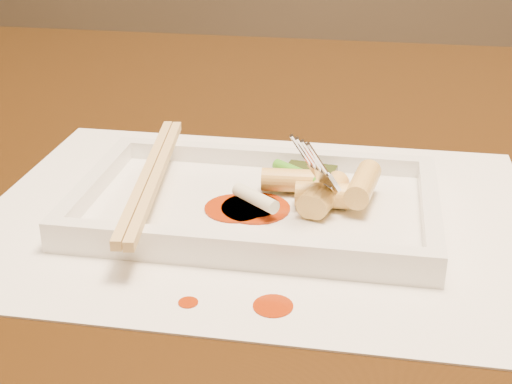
% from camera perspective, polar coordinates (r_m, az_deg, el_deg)
% --- Properties ---
extents(table, '(1.40, 0.90, 0.75)m').
position_cam_1_polar(table, '(0.66, 6.91, -5.83)').
color(table, black).
rests_on(table, ground).
extents(placemat, '(0.40, 0.30, 0.00)m').
position_cam_1_polar(placemat, '(0.52, -0.00, -1.85)').
color(placemat, white).
rests_on(placemat, table).
extents(sauce_splatter_a, '(0.02, 0.02, 0.00)m').
position_cam_1_polar(sauce_splatter_a, '(0.42, 1.38, -9.10)').
color(sauce_splatter_a, '#9A2804').
rests_on(sauce_splatter_a, placemat).
extents(sauce_splatter_b, '(0.01, 0.01, 0.00)m').
position_cam_1_polar(sauce_splatter_b, '(0.43, -5.45, -8.79)').
color(sauce_splatter_b, '#9A2804').
rests_on(sauce_splatter_b, placemat).
extents(plate_base, '(0.26, 0.16, 0.01)m').
position_cam_1_polar(plate_base, '(0.52, 0.00, -1.39)').
color(plate_base, white).
rests_on(plate_base, placemat).
extents(plate_rim_far, '(0.26, 0.01, 0.01)m').
position_cam_1_polar(plate_rim_far, '(0.58, 1.23, 2.81)').
color(plate_rim_far, white).
rests_on(plate_rim_far, plate_base).
extents(plate_rim_near, '(0.26, 0.01, 0.01)m').
position_cam_1_polar(plate_rim_near, '(0.45, -1.59, -4.31)').
color(plate_rim_near, white).
rests_on(plate_rim_near, plate_base).
extents(plate_rim_left, '(0.01, 0.14, 0.01)m').
position_cam_1_polar(plate_rim_left, '(0.55, -12.82, 0.66)').
color(plate_rim_left, white).
rests_on(plate_rim_left, plate_base).
extents(plate_rim_right, '(0.01, 0.14, 0.01)m').
position_cam_1_polar(plate_rim_right, '(0.51, 13.76, -1.31)').
color(plate_rim_right, white).
rests_on(plate_rim_right, plate_base).
extents(veg_piece, '(0.04, 0.03, 0.01)m').
position_cam_1_polar(veg_piece, '(0.55, 4.31, 1.27)').
color(veg_piece, black).
rests_on(veg_piece, plate_base).
extents(scallion_white, '(0.04, 0.03, 0.01)m').
position_cam_1_polar(scallion_white, '(0.50, -0.05, -0.49)').
color(scallion_white, '#EAEACC').
rests_on(scallion_white, plate_base).
extents(scallion_green, '(0.07, 0.06, 0.01)m').
position_cam_1_polar(scallion_green, '(0.53, 4.86, 0.88)').
color(scallion_green, '#349017').
rests_on(scallion_green, plate_base).
extents(chopstick_a, '(0.03, 0.21, 0.01)m').
position_cam_1_polar(chopstick_a, '(0.53, -8.73, 1.37)').
color(chopstick_a, tan).
rests_on(chopstick_a, plate_rim_near).
extents(chopstick_b, '(0.03, 0.21, 0.01)m').
position_cam_1_polar(chopstick_b, '(0.53, -7.91, 1.32)').
color(chopstick_b, tan).
rests_on(chopstick_b, plate_rim_near).
extents(fork, '(0.09, 0.10, 0.14)m').
position_cam_1_polar(fork, '(0.50, 8.29, 6.88)').
color(fork, silver).
rests_on(fork, plate_base).
extents(sauce_blob_0, '(0.05, 0.05, 0.00)m').
position_cam_1_polar(sauce_blob_0, '(0.51, -0.03, -1.30)').
color(sauce_blob_0, '#9A2804').
rests_on(sauce_blob_0, plate_base).
extents(sauce_blob_1, '(0.05, 0.05, 0.00)m').
position_cam_1_polar(sauce_blob_1, '(0.51, -1.64, -1.30)').
color(sauce_blob_1, '#9A2804').
rests_on(sauce_blob_1, plate_base).
extents(sauce_blob_2, '(0.04, 0.04, 0.00)m').
position_cam_1_polar(sauce_blob_2, '(0.52, -0.23, -1.14)').
color(sauce_blob_2, '#9A2804').
rests_on(sauce_blob_2, plate_base).
extents(rice_cake_0, '(0.03, 0.05, 0.02)m').
position_cam_1_polar(rice_cake_0, '(0.51, 5.70, -0.21)').
color(rice_cake_0, '#F0D170').
rests_on(rice_cake_0, plate_base).
extents(rice_cake_1, '(0.05, 0.02, 0.02)m').
position_cam_1_polar(rice_cake_1, '(0.53, 2.95, 0.92)').
color(rice_cake_1, '#F0D170').
rests_on(rice_cake_1, plate_base).
extents(rice_cake_2, '(0.03, 0.05, 0.02)m').
position_cam_1_polar(rice_cake_2, '(0.52, 8.57, 0.64)').
color(rice_cake_2, '#F0D170').
rests_on(rice_cake_2, plate_base).
extents(rice_cake_3, '(0.04, 0.02, 0.02)m').
position_cam_1_polar(rice_cake_3, '(0.51, 5.36, -0.24)').
color(rice_cake_3, '#F0D170').
rests_on(rice_cake_3, plate_base).
extents(rice_cake_4, '(0.03, 0.04, 0.02)m').
position_cam_1_polar(rice_cake_4, '(0.51, 4.97, -0.30)').
color(rice_cake_4, '#F0D170').
rests_on(rice_cake_4, plate_base).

